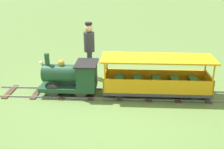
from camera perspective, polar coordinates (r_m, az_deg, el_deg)
name	(u,v)px	position (r m, az deg, el deg)	size (l,w,h in m)	color
ground_plane	(115,95)	(6.92, 0.57, -4.25)	(60.00, 60.00, 0.00)	#608442
track	(120,94)	(6.91, 1.66, -4.15)	(0.79, 6.40, 0.04)	gray
locomotive	(72,76)	(6.86, -8.36, -0.37)	(0.75, 1.45, 1.02)	#1E472D
passenger_car	(156,80)	(6.79, 9.31, -1.21)	(0.85, 2.70, 0.97)	#3F3F3F
conductor_person	(89,46)	(7.71, -4.79, 5.99)	(0.30, 0.30, 1.62)	#282D47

